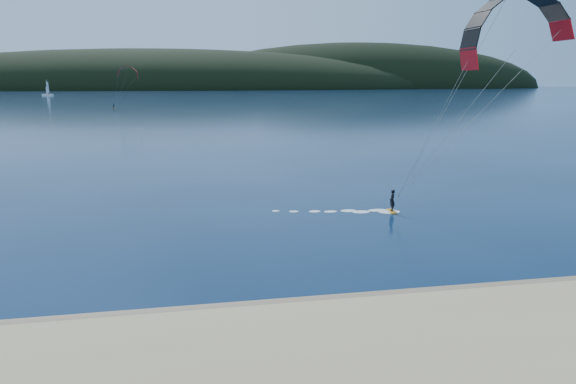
% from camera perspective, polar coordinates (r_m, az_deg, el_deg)
% --- Properties ---
extents(ground, '(1800.00, 1800.00, 0.00)m').
position_cam_1_polar(ground, '(22.28, -0.67, -18.63)').
color(ground, '#071D37').
rests_on(ground, ground).
extents(wet_sand, '(220.00, 2.50, 0.10)m').
position_cam_1_polar(wet_sand, '(26.16, -2.35, -13.47)').
color(wet_sand, '#81684B').
rests_on(wet_sand, ground).
extents(headland, '(1200.00, 310.00, 140.00)m').
position_cam_1_polar(headland, '(764.16, -10.09, 11.62)').
color(headland, black).
rests_on(headland, ground).
extents(kitesurfer_near, '(21.59, 9.46, 17.05)m').
position_cam_1_polar(kitesurfer_near, '(41.85, 24.14, 14.18)').
color(kitesurfer_near, orange).
rests_on(kitesurfer_near, ground).
extents(kitesurfer_far, '(12.06, 6.50, 15.84)m').
position_cam_1_polar(kitesurfer_far, '(222.21, -17.94, 12.50)').
color(kitesurfer_far, orange).
rests_on(kitesurfer_far, ground).
extents(sailboat, '(8.94, 5.55, 12.44)m').
position_cam_1_polar(sailboat, '(438.18, -25.87, 10.04)').
color(sailboat, white).
rests_on(sailboat, ground).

